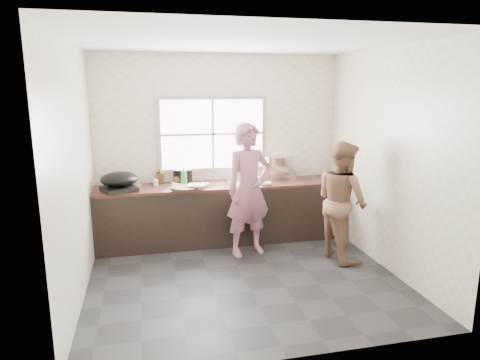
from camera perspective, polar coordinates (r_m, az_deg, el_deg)
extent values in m
cube|color=#252527|center=(5.24, 0.52, -12.92)|extent=(3.60, 3.20, 0.01)
cube|color=silver|center=(4.76, 0.58, 18.06)|extent=(3.60, 3.20, 0.01)
cube|color=beige|center=(6.37, -2.78, 4.39)|extent=(3.60, 0.01, 2.70)
cube|color=beige|center=(4.75, -21.17, 0.81)|extent=(0.01, 3.20, 2.70)
cube|color=beige|center=(5.51, 19.14, 2.47)|extent=(0.01, 3.20, 2.70)
cube|color=silver|center=(3.32, 6.95, -3.15)|extent=(3.60, 0.01, 2.70)
cube|color=black|center=(6.27, -2.19, -4.54)|extent=(3.60, 0.62, 0.82)
cube|color=#351A15|center=(6.16, -2.22, -0.71)|extent=(3.60, 0.64, 0.04)
cube|color=silver|center=(6.22, 0.94, -0.32)|extent=(0.55, 0.45, 0.02)
cylinder|color=silver|center=(6.39, 0.52, 1.33)|extent=(0.02, 0.02, 0.30)
cube|color=#9EA0A5|center=(6.32, -3.68, 6.14)|extent=(1.60, 0.05, 1.10)
cube|color=white|center=(6.29, -3.64, 6.11)|extent=(1.50, 0.01, 1.00)
imported|color=#A36272|center=(5.69, 1.18, -1.91)|extent=(0.69, 0.54, 1.66)
imported|color=brown|center=(5.71, 13.43, -2.71)|extent=(0.73, 0.86, 1.56)
cylinder|color=black|center=(5.88, -7.32, -1.05)|extent=(0.49, 0.49, 0.04)
cube|color=silver|center=(5.96, -5.03, -0.56)|extent=(0.23, 0.21, 0.01)
imported|color=silver|center=(5.88, -5.86, -0.89)|extent=(0.27, 0.27, 0.06)
imported|color=silver|center=(6.24, 1.37, -0.01)|extent=(0.24, 0.24, 0.07)
imported|color=silver|center=(6.08, 3.54, -0.44)|extent=(0.22, 0.22, 0.05)
cylinder|color=black|center=(6.28, -7.63, 0.57)|extent=(0.35, 0.35, 0.20)
cylinder|color=white|center=(6.22, -8.11, -0.42)|extent=(0.25, 0.25, 0.02)
imported|color=green|center=(6.16, -7.52, 0.64)|extent=(0.10, 0.10, 0.26)
imported|color=#412A10|center=(6.26, -10.63, 0.50)|extent=(0.10, 0.10, 0.22)
imported|color=#512614|center=(6.23, -8.10, 0.39)|extent=(0.19, 0.19, 0.19)
cylinder|color=silver|center=(6.12, -11.17, -0.38)|extent=(0.07, 0.07, 0.09)
cube|color=black|center=(5.95, -15.81, -1.14)|extent=(0.53, 0.53, 0.06)
ellipsoid|color=black|center=(5.97, -15.79, 0.11)|extent=(0.52, 0.52, 0.19)
cube|color=silver|center=(6.56, 5.19, 1.74)|extent=(0.47, 0.34, 0.34)
cylinder|color=#A8ABAF|center=(5.93, -15.36, -1.41)|extent=(0.30, 0.30, 0.01)
cylinder|color=silver|center=(6.20, -14.07, -0.74)|extent=(0.30, 0.30, 0.01)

